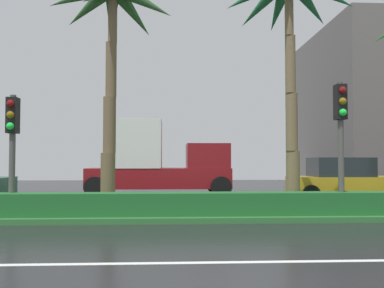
% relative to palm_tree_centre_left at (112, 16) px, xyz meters
% --- Properties ---
extents(ground_plane, '(90.00, 42.00, 0.10)m').
position_rel_palm_tree_centre_left_xyz_m(ground_plane, '(2.83, 0.81, -6.09)').
color(ground_plane, black).
extents(near_lane_divider_stripe, '(81.00, 0.14, 0.01)m').
position_rel_palm_tree_centre_left_xyz_m(near_lane_divider_stripe, '(2.83, -6.19, -6.04)').
color(near_lane_divider_stripe, white).
rests_on(near_lane_divider_stripe, ground_plane).
extents(median_strip, '(85.50, 4.00, 0.15)m').
position_rel_palm_tree_centre_left_xyz_m(median_strip, '(2.83, -0.19, -5.97)').
color(median_strip, '#2D6B33').
rests_on(median_strip, ground_plane).
extents(median_hedge, '(76.50, 0.70, 0.60)m').
position_rel_palm_tree_centre_left_xyz_m(median_hedge, '(2.83, -1.59, -5.59)').
color(median_hedge, '#1E6028').
rests_on(median_hedge, median_strip).
extents(palm_tree_centre_left, '(3.90, 3.75, 7.28)m').
position_rel_palm_tree_centre_left_xyz_m(palm_tree_centre_left, '(0.00, 0.00, 0.00)').
color(palm_tree_centre_left, brown).
rests_on(palm_tree_centre_left, median_strip).
extents(palm_tree_centre, '(4.28, 4.15, 7.54)m').
position_rel_palm_tree_centre_left_xyz_m(palm_tree_centre, '(5.40, -0.37, 0.30)').
color(palm_tree_centre, brown).
rests_on(palm_tree_centre, median_strip).
extents(traffic_signal_median_left, '(0.28, 0.43, 3.21)m').
position_rel_palm_tree_centre_left_xyz_m(traffic_signal_median_left, '(-2.42, -1.40, -3.68)').
color(traffic_signal_median_left, '#4C4C47').
rests_on(traffic_signal_median_left, median_strip).
extents(traffic_signal_median_right, '(0.28, 0.43, 3.60)m').
position_rel_palm_tree_centre_left_xyz_m(traffic_signal_median_right, '(6.43, -1.65, -3.41)').
color(traffic_signal_median_right, '#4C4C47').
rests_on(traffic_signal_median_right, median_strip).
extents(box_truck_lead, '(6.40, 2.64, 3.46)m').
position_rel_palm_tree_centre_left_xyz_m(box_truck_lead, '(1.21, 6.51, -4.49)').
color(box_truck_lead, maroon).
rests_on(box_truck_lead, ground_plane).
extents(car_in_traffic_second, '(4.30, 2.02, 1.72)m').
position_rel_palm_tree_centre_left_xyz_m(car_in_traffic_second, '(8.72, 3.81, -5.22)').
color(car_in_traffic_second, '#B28C1E').
rests_on(car_in_traffic_second, ground_plane).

